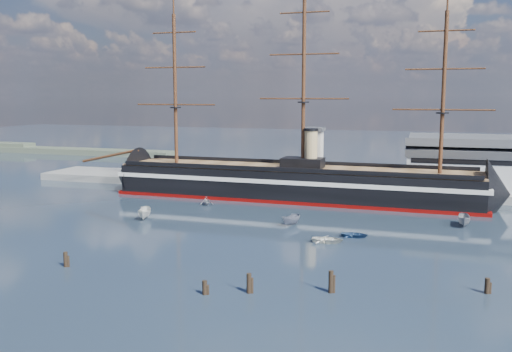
% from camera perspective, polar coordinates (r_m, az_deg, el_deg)
% --- Properties ---
extents(ground, '(600.00, 600.00, 0.00)m').
position_cam_1_polar(ground, '(122.87, 1.15, -3.86)').
color(ground, '#1E2A35').
rests_on(ground, ground).
extents(quay, '(180.00, 18.00, 2.00)m').
position_cam_1_polar(quay, '(155.16, 8.57, -1.43)').
color(quay, slate).
rests_on(quay, ground).
extents(quay_tower, '(5.00, 5.00, 15.00)m').
position_cam_1_polar(quay_tower, '(152.23, 5.86, 2.14)').
color(quay_tower, silver).
rests_on(quay_tower, ground).
extents(shoreline, '(120.00, 10.00, 4.00)m').
position_cam_1_polar(shoreline, '(273.86, -21.55, 2.52)').
color(shoreline, '#3F4C38').
rests_on(shoreline, ground).
extents(warship, '(112.98, 17.36, 53.94)m').
position_cam_1_polar(warship, '(141.30, 3.19, -0.63)').
color(warship, black).
rests_on(warship, ground).
extents(motorboat_a, '(7.77, 5.03, 2.92)m').
position_cam_1_polar(motorboat_a, '(120.61, -11.05, -4.24)').
color(motorboat_a, silver).
rests_on(motorboat_a, ground).
extents(motorboat_b, '(1.58, 3.48, 1.58)m').
position_cam_1_polar(motorboat_b, '(100.64, 7.16, -6.63)').
color(motorboat_b, silver).
rests_on(motorboat_b, ground).
extents(motorboat_c, '(6.87, 4.27, 2.58)m').
position_cam_1_polar(motorboat_c, '(112.89, 3.53, -4.96)').
color(motorboat_c, slate).
rests_on(motorboat_c, ground).
extents(motorboat_d, '(6.45, 5.10, 2.18)m').
position_cam_1_polar(motorboat_d, '(133.83, -4.97, -2.90)').
color(motorboat_d, gray).
rests_on(motorboat_d, ground).
extents(motorboat_e, '(1.39, 3.06, 1.39)m').
position_cam_1_polar(motorboat_e, '(105.07, 9.84, -6.05)').
color(motorboat_e, navy).
rests_on(motorboat_e, ground).
extents(motorboat_f, '(7.20, 2.77, 2.86)m').
position_cam_1_polar(motorboat_f, '(119.16, 20.08, -4.74)').
color(motorboat_f, gray).
rests_on(motorboat_f, ground).
extents(piling_near_left, '(0.64, 0.64, 2.98)m').
position_cam_1_polar(piling_near_left, '(90.94, -18.47, -8.61)').
color(piling_near_left, black).
rests_on(piling_near_left, ground).
extents(piling_near_mid, '(0.64, 0.64, 2.57)m').
position_cam_1_polar(piling_near_mid, '(75.32, -5.15, -11.72)').
color(piling_near_mid, black).
rests_on(piling_near_mid, ground).
extents(piling_near_right, '(0.64, 0.64, 3.66)m').
position_cam_1_polar(piling_near_right, '(76.29, 7.48, -11.50)').
color(piling_near_right, black).
rests_on(piling_near_right, ground).
extents(piling_far_right, '(0.64, 0.64, 2.77)m').
position_cam_1_polar(piling_far_right, '(81.10, 22.07, -10.84)').
color(piling_far_right, black).
rests_on(piling_far_right, ground).
extents(piling_extra, '(0.64, 0.64, 3.33)m').
position_cam_1_polar(piling_extra, '(75.57, -0.71, -11.62)').
color(piling_extra, black).
rests_on(piling_extra, ground).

